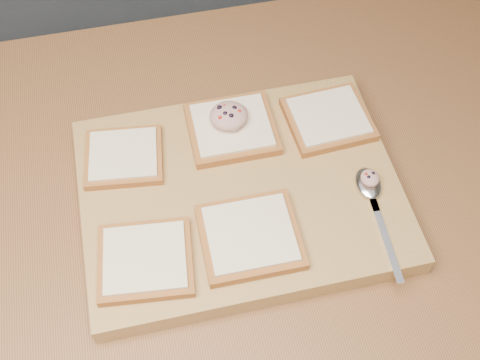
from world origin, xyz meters
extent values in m
cube|color=slate|center=(0.00, 0.00, 0.42)|extent=(1.90, 0.75, 0.84)
cube|color=brown|center=(0.00, 0.00, 0.87)|extent=(2.00, 0.80, 0.06)
cube|color=tan|center=(0.04, -0.01, 0.92)|extent=(0.45, 0.34, 0.04)
cube|color=#A06029|center=(-0.12, 0.07, 0.94)|extent=(0.12, 0.11, 0.01)
cube|color=beige|center=(-0.12, 0.07, 0.95)|extent=(0.11, 0.10, 0.00)
cube|color=#A06029|center=(0.05, 0.08, 0.94)|extent=(0.13, 0.12, 0.01)
cube|color=beige|center=(0.05, 0.08, 0.95)|extent=(0.11, 0.10, 0.00)
cube|color=#A06029|center=(0.20, 0.07, 0.94)|extent=(0.13, 0.12, 0.01)
cube|color=beige|center=(0.20, 0.07, 0.95)|extent=(0.11, 0.10, 0.00)
cube|color=#A06029|center=(-0.11, -0.10, 0.94)|extent=(0.13, 0.12, 0.01)
cube|color=beige|center=(-0.11, -0.10, 0.95)|extent=(0.12, 0.11, 0.00)
cube|color=#A06029|center=(0.03, -0.10, 0.94)|extent=(0.13, 0.12, 0.01)
cube|color=beige|center=(0.03, -0.10, 0.95)|extent=(0.11, 0.10, 0.00)
ellipsoid|color=tan|center=(0.05, 0.09, 0.97)|extent=(0.06, 0.05, 0.03)
sphere|color=black|center=(0.06, 0.09, 0.98)|extent=(0.01, 0.01, 0.01)
sphere|color=black|center=(0.03, 0.10, 0.98)|extent=(0.01, 0.01, 0.01)
sphere|color=black|center=(0.05, 0.08, 0.98)|extent=(0.01, 0.01, 0.01)
sphere|color=black|center=(0.04, 0.09, 0.98)|extent=(0.01, 0.01, 0.01)
sphere|color=#A5140C|center=(0.06, 0.09, 0.98)|extent=(0.01, 0.01, 0.01)
sphere|color=#A5140C|center=(0.04, 0.10, 0.98)|extent=(0.01, 0.01, 0.01)
sphere|color=#A5140C|center=(0.03, 0.08, 0.98)|extent=(0.01, 0.01, 0.01)
ellipsoid|color=silver|center=(0.22, -0.05, 0.94)|extent=(0.04, 0.06, 0.01)
cube|color=silver|center=(0.21, -0.08, 0.94)|extent=(0.01, 0.04, 0.00)
cube|color=silver|center=(0.21, -0.14, 0.94)|extent=(0.02, 0.14, 0.00)
ellipsoid|color=tan|center=(0.22, -0.05, 0.96)|extent=(0.03, 0.03, 0.01)
sphere|color=black|center=(0.22, -0.05, 0.96)|extent=(0.01, 0.01, 0.01)
sphere|color=black|center=(0.21, -0.05, 0.96)|extent=(0.01, 0.01, 0.01)
sphere|color=#A5140C|center=(0.21, -0.05, 0.96)|extent=(0.01, 0.01, 0.01)
camera|label=1|loc=(-0.06, -0.47, 1.65)|focal=45.00mm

